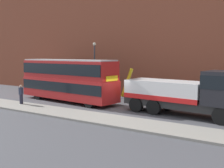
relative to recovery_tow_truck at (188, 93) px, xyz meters
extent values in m
plane|color=#4C4C51|center=(-5.63, -0.22, -1.76)|extent=(120.00, 120.00, 0.00)
cube|color=gray|center=(-5.63, -4.42, -1.68)|extent=(60.00, 2.80, 0.15)
cube|color=brown|center=(-5.63, 6.62, 6.24)|extent=(60.00, 1.20, 16.00)
cube|color=#2D2D2D|center=(-0.48, 0.05, -0.90)|extent=(9.18, 3.11, 0.55)
cube|color=silver|center=(-1.77, 0.18, 0.07)|extent=(6.33, 3.21, 1.40)
cube|color=red|center=(-1.77, 0.18, -0.45)|extent=(6.34, 3.26, 0.36)
cylinder|color=#B79914|center=(-5.46, 0.56, 0.37)|extent=(1.26, 0.40, 2.52)
cylinder|color=black|center=(2.69, -1.39, -1.18)|extent=(1.19, 0.46, 1.16)
cylinder|color=black|center=(-2.06, 1.33, -1.18)|extent=(1.19, 0.46, 1.16)
cylinder|color=black|center=(-2.28, -0.88, -1.18)|extent=(1.19, 0.46, 1.16)
cylinder|color=black|center=(-3.65, 1.49, -1.18)|extent=(1.19, 0.46, 1.16)
cylinder|color=black|center=(-3.87, -0.72, -1.18)|extent=(1.19, 0.46, 1.16)
cube|color=#AD1E1E|center=(-11.79, 0.05, -0.47)|extent=(11.20, 3.61, 1.90)
cube|color=#AD1E1E|center=(-11.79, 0.05, 1.33)|extent=(10.97, 3.48, 1.70)
cube|color=black|center=(-11.79, 0.05, -0.22)|extent=(11.09, 3.64, 0.90)
cube|color=black|center=(-11.79, 0.05, 1.43)|extent=(10.87, 3.62, 1.00)
cube|color=#B2B2B2|center=(-11.79, 0.05, 2.24)|extent=(10.74, 3.36, 0.12)
cube|color=yellow|center=(-6.30, -0.51, 0.78)|extent=(0.21, 1.50, 0.44)
cylinder|color=black|center=(-7.80, 0.73, -1.24)|extent=(1.07, 0.40, 1.04)
cylinder|color=black|center=(-8.02, -1.42, -1.24)|extent=(1.07, 0.40, 1.04)
cylinder|color=black|center=(-14.96, 1.46, -1.24)|extent=(1.07, 0.40, 1.04)
cylinder|color=black|center=(-15.18, -0.69, -1.24)|extent=(1.07, 0.40, 1.04)
cylinder|color=#232333|center=(-13.82, -3.82, -1.18)|extent=(0.40, 0.40, 0.85)
cube|color=#2D3347|center=(-13.82, -3.82, -0.45)|extent=(0.41, 0.47, 0.62)
sphere|color=tan|center=(-13.82, -3.82, -0.02)|extent=(0.24, 0.24, 0.24)
cylinder|color=#38383D|center=(-11.79, 4.42, 0.99)|extent=(0.16, 0.16, 5.50)
sphere|color=#EAE5C6|center=(-11.79, 4.42, 3.89)|extent=(0.36, 0.36, 0.36)
camera|label=1|loc=(6.47, -20.00, 2.77)|focal=44.84mm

